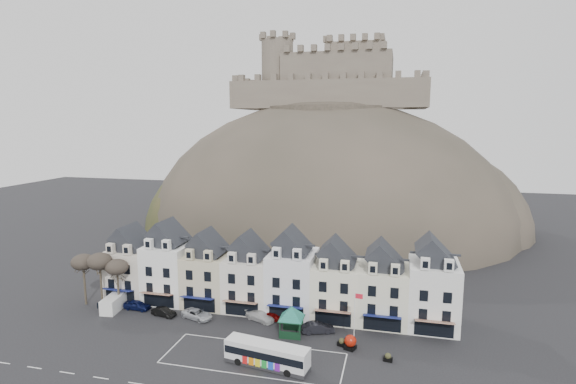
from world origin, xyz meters
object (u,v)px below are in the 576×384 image
object	(u,v)px
white_van	(114,303)
car_maroon	(274,316)
bus_shelter	(292,313)
red_buoy	(350,342)
car_silver	(197,314)
car_charcoal	(318,328)
car_white	(260,316)
car_black	(164,312)
bus	(267,354)
car_navy	(137,305)
flagpole	(355,315)

from	to	relation	value
white_van	car_maroon	size ratio (longest dim) A/B	1.41
bus_shelter	red_buoy	size ratio (longest dim) A/B	3.42
car_silver	car_charcoal	size ratio (longest dim) A/B	1.06
red_buoy	car_white	size ratio (longest dim) A/B	0.41
car_black	car_maroon	world-z (taller)	car_black
bus_shelter	white_van	bearing A→B (deg)	174.49
car_black	car_maroon	size ratio (longest dim) A/B	1.06
bus	white_van	xyz separation A→B (m)	(-27.43, 9.77, -0.49)
car_black	car_charcoal	xyz separation A→B (m)	(23.25, 0.22, 0.11)
car_maroon	car_charcoal	size ratio (longest dim) A/B	0.80
bus	car_navy	world-z (taller)	bus
bus_shelter	car_white	distance (m)	6.87
red_buoy	car_charcoal	size ratio (longest dim) A/B	0.42
bus	car_charcoal	world-z (taller)	bus
bus	car_white	distance (m)	12.51
car_navy	car_silver	distance (m)	10.43
bus_shelter	car_maroon	world-z (taller)	bus_shelter
car_silver	car_white	distance (m)	9.34
bus	car_silver	size ratio (longest dim) A/B	2.21
car_navy	car_white	bearing A→B (deg)	-84.93
flagpole	car_black	xyz separation A→B (m)	(-28.49, 2.21, -3.57)
flagpole	car_silver	xyz separation A→B (m)	(-23.29, 2.62, -3.53)
bus	red_buoy	distance (m)	11.22
bus	flagpole	bearing A→B (deg)	46.58
white_van	car_maroon	world-z (taller)	white_van
bus	red_buoy	bearing A→B (deg)	43.89
flagpole	car_white	distance (m)	15.13
bus_shelter	flagpole	size ratio (longest dim) A/B	0.88
bus_shelter	flagpole	xyz separation A→B (m)	(8.60, -0.96, 1.00)
car_silver	flagpole	bearing A→B (deg)	-78.17
flagpole	car_silver	world-z (taller)	flagpole
bus	car_charcoal	bearing A→B (deg)	75.00
car_white	car_charcoal	xyz separation A→B (m)	(8.85, -1.80, 0.06)
flagpole	car_maroon	distance (m)	13.52
car_navy	car_silver	bearing A→B (deg)	-91.60
car_black	car_white	world-z (taller)	car_white
bus	white_van	distance (m)	29.13
red_buoy	car_silver	world-z (taller)	red_buoy
bus_shelter	car_black	world-z (taller)	bus_shelter
bus	car_black	xyz separation A→B (m)	(-18.88, 9.63, -0.97)
bus	flagpole	size ratio (longest dim) A/B	1.43
red_buoy	white_van	bearing A→B (deg)	174.77
flagpole	car_white	bearing A→B (deg)	163.30
car_white	bus_shelter	bearing A→B (deg)	-98.08
flagpole	car_charcoal	world-z (taller)	flagpole
bus	bus_shelter	bearing A→B (deg)	92.03
car_navy	red_buoy	bearing A→B (deg)	-94.89
red_buoy	white_van	size ratio (longest dim) A/B	0.37
flagpole	car_black	world-z (taller)	flagpole
red_buoy	flagpole	world-z (taller)	flagpole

